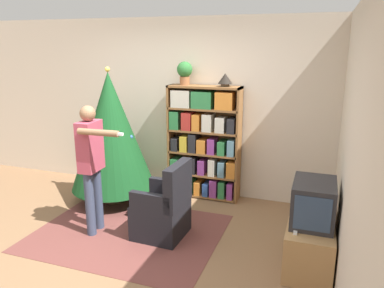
{
  "coord_description": "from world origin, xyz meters",
  "views": [
    {
      "loc": [
        1.95,
        -3.24,
        2.21
      ],
      "look_at": [
        0.5,
        0.87,
        1.05
      ],
      "focal_mm": 35.0,
      "sensor_mm": 36.0,
      "label": 1
    }
  ],
  "objects_px": {
    "potted_plant": "(185,71)",
    "table_lamp": "(225,79)",
    "christmas_tree": "(111,132)",
    "television": "(313,202)",
    "armchair": "(164,211)",
    "bookshelf": "(204,142)",
    "standing_person": "(92,160)"
  },
  "relations": [
    {
      "from": "potted_plant",
      "to": "table_lamp",
      "type": "distance_m",
      "value": 0.6
    },
    {
      "from": "christmas_tree",
      "to": "table_lamp",
      "type": "bearing_deg",
      "value": 21.78
    },
    {
      "from": "television",
      "to": "potted_plant",
      "type": "bearing_deg",
      "value": 143.62
    },
    {
      "from": "television",
      "to": "christmas_tree",
      "type": "relative_size",
      "value": 0.3
    },
    {
      "from": "television",
      "to": "armchair",
      "type": "bearing_deg",
      "value": 177.62
    },
    {
      "from": "bookshelf",
      "to": "potted_plant",
      "type": "xyz_separation_m",
      "value": [
        -0.29,
        0.01,
        1.01
      ]
    },
    {
      "from": "bookshelf",
      "to": "armchair",
      "type": "distance_m",
      "value": 1.4
    },
    {
      "from": "armchair",
      "to": "table_lamp",
      "type": "xyz_separation_m",
      "value": [
        0.37,
        1.31,
        1.43
      ]
    },
    {
      "from": "standing_person",
      "to": "potted_plant",
      "type": "height_order",
      "value": "potted_plant"
    },
    {
      "from": "standing_person",
      "to": "table_lamp",
      "type": "bearing_deg",
      "value": 138.64
    },
    {
      "from": "christmas_tree",
      "to": "standing_person",
      "type": "distance_m",
      "value": 0.94
    },
    {
      "from": "armchair",
      "to": "standing_person",
      "type": "distance_m",
      "value": 1.03
    },
    {
      "from": "armchair",
      "to": "standing_person",
      "type": "bearing_deg",
      "value": -75.96
    },
    {
      "from": "bookshelf",
      "to": "christmas_tree",
      "type": "bearing_deg",
      "value": -153.63
    },
    {
      "from": "christmas_tree",
      "to": "standing_person",
      "type": "bearing_deg",
      "value": -72.76
    },
    {
      "from": "potted_plant",
      "to": "table_lamp",
      "type": "relative_size",
      "value": 1.64
    },
    {
      "from": "potted_plant",
      "to": "television",
      "type": "bearing_deg",
      "value": -36.38
    },
    {
      "from": "potted_plant",
      "to": "table_lamp",
      "type": "xyz_separation_m",
      "value": [
        0.59,
        0.0,
        -0.09
      ]
    },
    {
      "from": "armchair",
      "to": "christmas_tree",
      "type": "bearing_deg",
      "value": -120.89
    },
    {
      "from": "television",
      "to": "table_lamp",
      "type": "height_order",
      "value": "table_lamp"
    },
    {
      "from": "standing_person",
      "to": "table_lamp",
      "type": "xyz_separation_m",
      "value": [
        1.2,
        1.48,
        0.84
      ]
    },
    {
      "from": "television",
      "to": "christmas_tree",
      "type": "bearing_deg",
      "value": 164.01
    },
    {
      "from": "christmas_tree",
      "to": "potted_plant",
      "type": "relative_size",
      "value": 5.85
    },
    {
      "from": "bookshelf",
      "to": "christmas_tree",
      "type": "height_order",
      "value": "christmas_tree"
    },
    {
      "from": "television",
      "to": "table_lamp",
      "type": "bearing_deg",
      "value": 132.9
    },
    {
      "from": "armchair",
      "to": "potted_plant",
      "type": "relative_size",
      "value": 2.8
    },
    {
      "from": "christmas_tree",
      "to": "table_lamp",
      "type": "relative_size",
      "value": 9.63
    },
    {
      "from": "television",
      "to": "standing_person",
      "type": "xyz_separation_m",
      "value": [
        -2.48,
        -0.1,
        0.22
      ]
    },
    {
      "from": "bookshelf",
      "to": "potted_plant",
      "type": "bearing_deg",
      "value": 178.68
    },
    {
      "from": "bookshelf",
      "to": "standing_person",
      "type": "height_order",
      "value": "bookshelf"
    },
    {
      "from": "bookshelf",
      "to": "table_lamp",
      "type": "xyz_separation_m",
      "value": [
        0.3,
        0.01,
        0.92
      ]
    },
    {
      "from": "potted_plant",
      "to": "table_lamp",
      "type": "bearing_deg",
      "value": 0.0
    }
  ]
}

